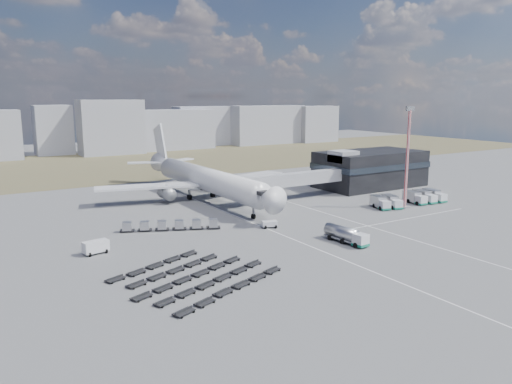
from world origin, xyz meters
TOP-DOWN VIEW (x-y plane):
  - ground at (0.00, 0.00)m, footprint 420.00×420.00m
  - grass_strip at (0.00, 110.00)m, footprint 420.00×90.00m
  - lane_markings at (9.77, 3.00)m, footprint 47.12×110.00m
  - terminal at (47.77, 23.96)m, footprint 30.40×16.40m
  - jet_bridge at (15.90, 20.42)m, footprint 30.30×3.80m
  - airliner at (0.00, 32.38)m, footprint 51.59×64.53m
  - skyline at (3.57, 148.44)m, footprint 283.15×27.09m
  - fuel_tanker at (4.54, -14.39)m, footprint 3.09×8.95m
  - pushback_tug at (-1.15, 1.11)m, footprint 3.32×2.57m
  - utility_van at (-34.07, 2.38)m, footprint 4.26×2.49m
  - catering_truck at (6.63, 41.86)m, footprint 4.33×7.39m
  - service_trucks_near at (31.20, 1.74)m, footprint 6.77×7.47m
  - service_trucks_far at (43.72, 1.23)m, footprint 9.11×7.29m
  - uld_row at (-18.22, 9.48)m, footprint 17.91×9.03m
  - baggage_dollies at (-25.49, -16.29)m, footprint 24.25×22.34m
  - floodlight_mast at (35.02, -0.36)m, footprint 2.17×1.77m

SIDE VIEW (x-z plane):
  - ground at x=0.00m, z-range 0.00..0.00m
  - grass_strip at x=0.00m, z-range 0.00..0.01m
  - lane_markings at x=9.77m, z-range 0.00..0.01m
  - baggage_dollies at x=-25.49m, z-range 0.00..0.64m
  - pushback_tug at x=-1.15m, z-range 0.00..1.36m
  - uld_row at x=-18.22m, z-range 0.17..1.88m
  - utility_van at x=-34.07m, z-range 0.00..2.16m
  - service_trucks_near at x=31.20m, z-range 0.11..2.63m
  - service_trucks_far at x=43.72m, z-range 0.11..2.68m
  - fuel_tanker at x=4.54m, z-range 0.00..2.83m
  - catering_truck at x=6.63m, z-range 0.04..3.22m
  - jet_bridge at x=15.90m, z-range 1.53..8.58m
  - terminal at x=47.77m, z-range -0.25..10.75m
  - airliner at x=0.00m, z-range -3.52..14.10m
  - skyline at x=3.57m, z-range -2.55..23.25m
  - floodlight_mast at x=35.02m, z-range 0.03..23.01m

